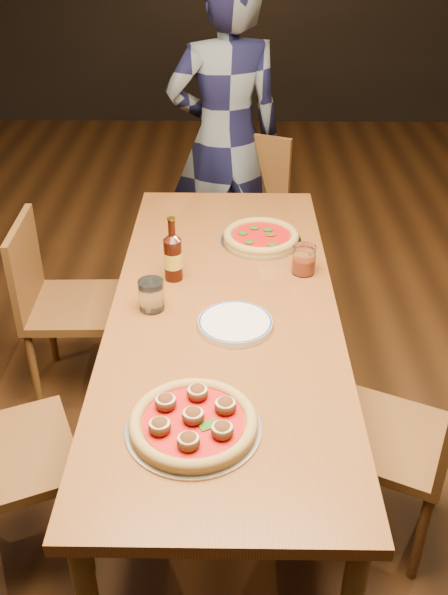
{
  "coord_description": "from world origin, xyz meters",
  "views": [
    {
      "loc": [
        0.03,
        -1.96,
        2.03
      ],
      "look_at": [
        0.0,
        -0.05,
        0.82
      ],
      "focal_mm": 40.0,
      "sensor_mm": 36.0,
      "label": 1
    }
  ],
  "objects_px": {
    "chair_main_nw": "(6,455)",
    "pizza_margherita": "(261,237)",
    "chair_end": "(238,221)",
    "beer_bottle": "(173,258)",
    "chair_main_sw": "(75,305)",
    "amber_glass": "(304,260)",
    "water_glass": "(151,295)",
    "table_main": "(224,323)",
    "chair_main_e": "(390,436)",
    "pizza_meatball": "(193,422)",
    "plate_stack": "(235,324)",
    "diner": "(225,140)"
  },
  "relations": [
    {
      "from": "pizza_meatball",
      "to": "pizza_margherita",
      "type": "xyz_separation_m",
      "value": [
        0.22,
        1.12,
        -0.0
      ]
    },
    {
      "from": "amber_glass",
      "to": "beer_bottle",
      "type": "bearing_deg",
      "value": -173.86
    },
    {
      "from": "plate_stack",
      "to": "water_glass",
      "type": "distance_m",
      "value": 0.32
    },
    {
      "from": "table_main",
      "to": "chair_main_nw",
      "type": "distance_m",
      "value": 0.85
    },
    {
      "from": "pizza_margherita",
      "to": "water_glass",
      "type": "distance_m",
      "value": 0.65
    },
    {
      "from": "chair_main_sw",
      "to": "chair_main_e",
      "type": "bearing_deg",
      "value": -124.28
    },
    {
      "from": "pizza_meatball",
      "to": "water_glass",
      "type": "distance_m",
      "value": 0.63
    },
    {
      "from": "pizza_margherita",
      "to": "amber_glass",
      "type": "xyz_separation_m",
      "value": [
        0.15,
        -0.25,
        0.03
      ]
    },
    {
      "from": "amber_glass",
      "to": "diner",
      "type": "xyz_separation_m",
      "value": [
        -0.31,
        1.22,
        0.05
      ]
    },
    {
      "from": "chair_main_e",
      "to": "beer_bottle",
      "type": "xyz_separation_m",
      "value": [
        -0.76,
        0.5,
        0.41
      ]
    },
    {
      "from": "chair_end",
      "to": "beer_bottle",
      "type": "relative_size",
      "value": 3.75
    },
    {
      "from": "chair_main_e",
      "to": "pizza_margherita",
      "type": "xyz_separation_m",
      "value": [
        -0.42,
        0.81,
        0.34
      ]
    },
    {
      "from": "pizza_margherita",
      "to": "plate_stack",
      "type": "height_order",
      "value": "pizza_margherita"
    },
    {
      "from": "amber_glass",
      "to": "diner",
      "type": "relative_size",
      "value": 0.07
    },
    {
      "from": "table_main",
      "to": "diner",
      "type": "bearing_deg",
      "value": 90.53
    },
    {
      "from": "chair_main_sw",
      "to": "pizza_margherita",
      "type": "distance_m",
      "value": 0.88
    },
    {
      "from": "chair_main_nw",
      "to": "pizza_meatball",
      "type": "height_order",
      "value": "chair_main_nw"
    },
    {
      "from": "pizza_meatball",
      "to": "amber_glass",
      "type": "bearing_deg",
      "value": 66.44
    },
    {
      "from": "pizza_meatball",
      "to": "beer_bottle",
      "type": "distance_m",
      "value": 0.82
    },
    {
      "from": "table_main",
      "to": "beer_bottle",
      "type": "bearing_deg",
      "value": 135.2
    },
    {
      "from": "table_main",
      "to": "chair_main_nw",
      "type": "bearing_deg",
      "value": -147.96
    },
    {
      "from": "pizza_meatball",
      "to": "diner",
      "type": "bearing_deg",
      "value": 88.28
    },
    {
      "from": "beer_bottle",
      "to": "amber_glass",
      "type": "bearing_deg",
      "value": 6.14
    },
    {
      "from": "plate_stack",
      "to": "amber_glass",
      "type": "xyz_separation_m",
      "value": [
        0.26,
        0.37,
        0.04
      ]
    },
    {
      "from": "table_main",
      "to": "water_glass",
      "type": "xyz_separation_m",
      "value": [
        -0.25,
        -0.02,
        0.13
      ]
    },
    {
      "from": "pizza_meatball",
      "to": "pizza_margherita",
      "type": "relative_size",
      "value": 1.12
    },
    {
      "from": "chair_main_sw",
      "to": "beer_bottle",
      "type": "distance_m",
      "value": 0.69
    },
    {
      "from": "chair_main_sw",
      "to": "plate_stack",
      "type": "xyz_separation_m",
      "value": [
        0.71,
        -0.61,
        0.33
      ]
    },
    {
      "from": "chair_end",
      "to": "beer_bottle",
      "type": "height_order",
      "value": "beer_bottle"
    },
    {
      "from": "pizza_meatball",
      "to": "chair_main_e",
      "type": "bearing_deg",
      "value": 25.49
    },
    {
      "from": "chair_main_sw",
      "to": "chair_end",
      "type": "bearing_deg",
      "value": -43.47
    },
    {
      "from": "chair_main_nw",
      "to": "plate_stack",
      "type": "distance_m",
      "value": 0.86
    },
    {
      "from": "beer_bottle",
      "to": "plate_stack",
      "type": "bearing_deg",
      "value": -53.75
    },
    {
      "from": "pizza_meatball",
      "to": "pizza_margherita",
      "type": "bearing_deg",
      "value": 78.74
    },
    {
      "from": "plate_stack",
      "to": "amber_glass",
      "type": "bearing_deg",
      "value": 54.74
    },
    {
      "from": "water_glass",
      "to": "amber_glass",
      "type": "bearing_deg",
      "value": 25.19
    },
    {
      "from": "pizza_meatball",
      "to": "plate_stack",
      "type": "height_order",
      "value": "pizza_meatball"
    },
    {
      "from": "chair_main_sw",
      "to": "pizza_margherita",
      "type": "xyz_separation_m",
      "value": [
        0.81,
        0.02,
        0.34
      ]
    },
    {
      "from": "chair_main_sw",
      "to": "pizza_margherita",
      "type": "relative_size",
      "value": 2.59
    },
    {
      "from": "pizza_margherita",
      "to": "chair_main_nw",
      "type": "bearing_deg",
      "value": -132.07
    },
    {
      "from": "amber_glass",
      "to": "table_main",
      "type": "bearing_deg",
      "value": -140.78
    },
    {
      "from": "chair_end",
      "to": "water_glass",
      "type": "xyz_separation_m",
      "value": [
        -0.31,
        -1.31,
        0.34
      ]
    },
    {
      "from": "chair_main_nw",
      "to": "chair_end",
      "type": "relative_size",
      "value": 0.99
    },
    {
      "from": "water_glass",
      "to": "diner",
      "type": "xyz_separation_m",
      "value": [
        0.24,
        1.48,
        0.05
      ]
    },
    {
      "from": "plate_stack",
      "to": "pizza_margherita",
      "type": "bearing_deg",
      "value": 80.21
    },
    {
      "from": "chair_main_nw",
      "to": "amber_glass",
      "type": "bearing_deg",
      "value": -79.46
    },
    {
      "from": "chair_main_e",
      "to": "plate_stack",
      "type": "height_order",
      "value": "chair_main_e"
    },
    {
      "from": "chair_main_nw",
      "to": "amber_glass",
      "type": "distance_m",
      "value": 1.26
    },
    {
      "from": "table_main",
      "to": "chair_main_sw",
      "type": "xyz_separation_m",
      "value": [
        -0.67,
        0.48,
        -0.24
      ]
    },
    {
      "from": "chair_main_nw",
      "to": "pizza_margherita",
      "type": "bearing_deg",
      "value": -65.86
    }
  ]
}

